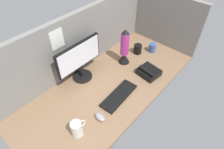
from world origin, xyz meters
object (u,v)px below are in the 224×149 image
object	(u,v)px
monitor	(80,59)
desk_phone	(148,72)
keyboard	(119,96)
mug_black_travel	(138,49)
lava_lamp	(124,49)
mouse	(100,117)
mug_ceramic_blue	(152,48)
mug_ceramic_white	(77,129)

from	to	relation	value
monitor	desk_phone	bearing A→B (deg)	-45.82
keyboard	mug_black_travel	distance (cm)	64.68
lava_lamp	mug_black_travel	bearing A→B (deg)	-3.75
mouse	desk_phone	world-z (taller)	desk_phone
keyboard	mug_ceramic_blue	bearing A→B (deg)	6.95
mouse	desk_phone	xyz separation A→B (cm)	(65.28, -0.62, 1.49)
monitor	keyboard	xyz separation A→B (cm)	(4.45, -41.32, -19.84)
mouse	mug_black_travel	xyz separation A→B (cm)	(85.99, 27.14, 3.21)
mouse	mug_black_travel	world-z (taller)	mug_black_travel
mug_ceramic_blue	desk_phone	size ratio (longest dim) A/B	0.46
monitor	desk_phone	xyz separation A→B (cm)	(43.57, -44.84, -17.65)
mug_ceramic_blue	lava_lamp	world-z (taller)	lava_lamp
mug_black_travel	lava_lamp	distance (cm)	23.93
lava_lamp	desk_phone	xyz separation A→B (cm)	(0.66, -29.15, -12.39)
mug_ceramic_white	mug_black_travel	size ratio (longest dim) A/B	1.31
mug_black_travel	lava_lamp	size ratio (longest dim) A/B	0.26
keyboard	mug_ceramic_blue	size ratio (longest dim) A/B	3.83
mouse	mug_black_travel	distance (cm)	90.23
mug_ceramic_blue	monitor	bearing A→B (deg)	160.31
mug_black_travel	desk_phone	distance (cm)	34.67
mug_ceramic_blue	desk_phone	world-z (taller)	mug_ceramic_blue
mug_ceramic_blue	lava_lamp	distance (cm)	37.34
mug_ceramic_white	monitor	bearing A→B (deg)	45.00
mug_ceramic_white	mug_black_travel	world-z (taller)	mug_ceramic_white
monitor	mug_black_travel	distance (cm)	68.40
mug_ceramic_blue	mug_black_travel	world-z (taller)	mug_black_travel
monitor	mouse	size ratio (longest dim) A/B	4.78
keyboard	mug_black_travel	xyz separation A→B (cm)	(59.84, 24.23, 3.91)
monitor	mug_ceramic_white	distance (cm)	60.27
mug_ceramic_blue	mug_ceramic_white	size ratio (longest dim) A/B	0.75
lava_lamp	desk_phone	bearing A→B (deg)	-88.70
mug_ceramic_blue	desk_phone	distance (cm)	37.43
mouse	keyboard	bearing A→B (deg)	12.71
monitor	mug_ceramic_white	size ratio (longest dim) A/B	3.56
desk_phone	lava_lamp	bearing A→B (deg)	91.30
keyboard	mouse	xyz separation A→B (cm)	(-26.15, -2.90, 0.70)
mug_ceramic_white	lava_lamp	distance (cm)	88.60
mouse	desk_phone	bearing A→B (deg)	5.84
desk_phone	mug_ceramic_blue	bearing A→B (deg)	27.71
desk_phone	mug_black_travel	bearing A→B (deg)	53.27
keyboard	lava_lamp	distance (cm)	48.47
mug_black_travel	desk_phone	size ratio (longest dim) A/B	0.47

